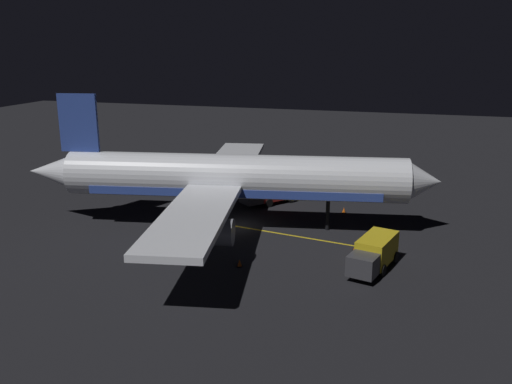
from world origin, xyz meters
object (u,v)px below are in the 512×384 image
(catering_truck, at_px, (270,192))
(traffic_cone_near_right, at_px, (240,263))
(ground_crew_worker, at_px, (378,240))
(traffic_cone_near_left, at_px, (344,210))
(airliner, at_px, (228,178))
(traffic_cone_under_wing, at_px, (355,248))
(baggage_truck, at_px, (374,254))

(catering_truck, bearing_deg, traffic_cone_near_right, 7.32)
(ground_crew_worker, height_order, traffic_cone_near_left, ground_crew_worker)
(airliner, height_order, traffic_cone_under_wing, airliner)
(airliner, bearing_deg, traffic_cone_near_right, 24.33)
(catering_truck, xyz_separation_m, traffic_cone_near_right, (16.91, 2.17, -1.02))
(baggage_truck, height_order, traffic_cone_near_left, baggage_truck)
(catering_truck, height_order, traffic_cone_under_wing, catering_truck)
(airliner, relative_size, traffic_cone_under_wing, 69.19)
(baggage_truck, xyz_separation_m, traffic_cone_near_left, (-13.53, -4.10, -1.01))
(catering_truck, distance_m, traffic_cone_near_left, 8.10)
(ground_crew_worker, height_order, traffic_cone_near_right, ground_crew_worker)
(traffic_cone_near_left, distance_m, traffic_cone_under_wing, 10.36)
(baggage_truck, height_order, catering_truck, catering_truck)
(traffic_cone_near_left, bearing_deg, catering_truck, -96.97)
(catering_truck, bearing_deg, baggage_truck, 39.77)
(ground_crew_worker, height_order, traffic_cone_under_wing, ground_crew_worker)
(traffic_cone_near_right, bearing_deg, ground_crew_worker, 122.89)
(airliner, relative_size, baggage_truck, 6.02)
(catering_truck, height_order, ground_crew_worker, catering_truck)
(traffic_cone_near_left, height_order, traffic_cone_near_right, same)
(airliner, xyz_separation_m, traffic_cone_near_left, (-7.28, 9.72, -4.37))
(traffic_cone_near_left, bearing_deg, ground_crew_worker, 23.47)
(baggage_truck, distance_m, traffic_cone_near_right, 10.24)
(baggage_truck, height_order, traffic_cone_near_right, baggage_truck)
(catering_truck, distance_m, traffic_cone_near_right, 17.08)
(airliner, height_order, traffic_cone_near_right, airliner)
(airliner, xyz_separation_m, baggage_truck, (6.25, 13.82, -3.36))
(baggage_truck, bearing_deg, traffic_cone_near_right, -76.33)
(traffic_cone_near_left, xyz_separation_m, traffic_cone_under_wing, (10.10, 2.33, 0.00))
(traffic_cone_near_left, height_order, traffic_cone_under_wing, same)
(airliner, height_order, catering_truck, airliner)
(airliner, xyz_separation_m, catering_truck, (-8.26, 1.74, -3.35))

